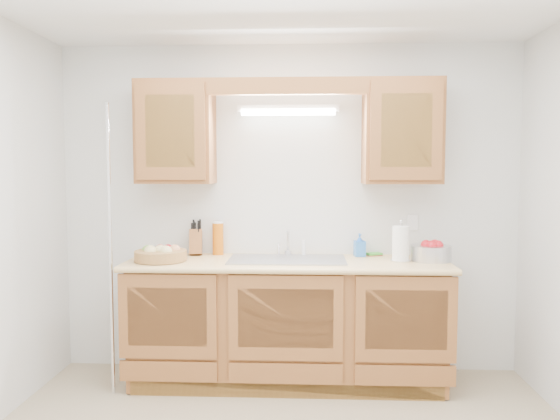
# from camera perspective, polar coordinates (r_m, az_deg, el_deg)

# --- Properties ---
(room) EXTENTS (3.52, 3.50, 2.50)m
(room) POSITION_cam_1_polar(r_m,az_deg,el_deg) (2.72, -0.07, -2.16)
(room) COLOR tan
(room) RESTS_ON ground
(base_cabinets) EXTENTS (2.20, 0.60, 0.86)m
(base_cabinets) POSITION_cam_1_polar(r_m,az_deg,el_deg) (4.06, 0.74, -11.68)
(base_cabinets) COLOR brown
(base_cabinets) RESTS_ON ground
(countertop) EXTENTS (2.30, 0.63, 0.04)m
(countertop) POSITION_cam_1_polar(r_m,az_deg,el_deg) (3.94, 0.74, -5.58)
(countertop) COLOR #D7B770
(countertop) RESTS_ON base_cabinets
(upper_cabinet_left) EXTENTS (0.55, 0.33, 0.75)m
(upper_cabinet_left) POSITION_cam_1_polar(r_m,az_deg,el_deg) (4.15, -10.81, 7.93)
(upper_cabinet_left) COLOR brown
(upper_cabinet_left) RESTS_ON room
(upper_cabinet_right) EXTENTS (0.55, 0.33, 0.75)m
(upper_cabinet_right) POSITION_cam_1_polar(r_m,az_deg,el_deg) (4.10, 12.61, 7.95)
(upper_cabinet_right) COLOR brown
(upper_cabinet_right) RESTS_ON room
(valance) EXTENTS (2.20, 0.05, 0.12)m
(valance) POSITION_cam_1_polar(r_m,az_deg,el_deg) (3.93, 0.76, 12.83)
(valance) COLOR brown
(valance) RESTS_ON room
(fluorescent_fixture) EXTENTS (0.76, 0.08, 0.08)m
(fluorescent_fixture) POSITION_cam_1_polar(r_m,az_deg,el_deg) (4.14, 0.87, 10.40)
(fluorescent_fixture) COLOR white
(fluorescent_fixture) RESTS_ON room
(sink) EXTENTS (0.84, 0.46, 0.36)m
(sink) POSITION_cam_1_polar(r_m,az_deg,el_deg) (3.97, 0.76, -6.27)
(sink) COLOR #9E9EA3
(sink) RESTS_ON countertop
(wire_shelf_pole) EXTENTS (0.03, 0.03, 2.00)m
(wire_shelf_pole) POSITION_cam_1_polar(r_m,az_deg,el_deg) (3.91, -17.31, -4.08)
(wire_shelf_pole) COLOR silver
(wire_shelf_pole) RESTS_ON ground
(outlet_plate) EXTENTS (0.08, 0.01, 0.12)m
(outlet_plate) POSITION_cam_1_polar(r_m,az_deg,el_deg) (4.29, 13.68, -1.27)
(outlet_plate) COLOR white
(outlet_plate) RESTS_ON room
(fruit_basket) EXTENTS (0.45, 0.45, 0.12)m
(fruit_basket) POSITION_cam_1_polar(r_m,az_deg,el_deg) (4.00, -12.36, -4.52)
(fruit_basket) COLOR #A47E42
(fruit_basket) RESTS_ON countertop
(knife_block) EXTENTS (0.12, 0.17, 0.28)m
(knife_block) POSITION_cam_1_polar(r_m,az_deg,el_deg) (4.24, -8.79, -3.28)
(knife_block) COLOR brown
(knife_block) RESTS_ON countertop
(orange_canister) EXTENTS (0.11, 0.11, 0.25)m
(orange_canister) POSITION_cam_1_polar(r_m,az_deg,el_deg) (4.22, -6.50, -2.93)
(orange_canister) COLOR #CD610B
(orange_canister) RESTS_ON countertop
(soap_bottle) EXTENTS (0.09, 0.09, 0.17)m
(soap_bottle) POSITION_cam_1_polar(r_m,az_deg,el_deg) (4.16, 8.32, -3.63)
(soap_bottle) COLOR blue
(soap_bottle) RESTS_ON countertop
(sponge) EXTENTS (0.13, 0.10, 0.02)m
(sponge) POSITION_cam_1_polar(r_m,az_deg,el_deg) (4.22, 9.80, -4.59)
(sponge) COLOR #CC333F
(sponge) RESTS_ON countertop
(paper_towel) EXTENTS (0.16, 0.16, 0.30)m
(paper_towel) POSITION_cam_1_polar(r_m,az_deg,el_deg) (3.98, 12.49, -3.49)
(paper_towel) COLOR silver
(paper_towel) RESTS_ON countertop
(apple_bowl) EXTENTS (0.37, 0.37, 0.15)m
(apple_bowl) POSITION_cam_1_polar(r_m,az_deg,el_deg) (4.06, 15.51, -4.22)
(apple_bowl) COLOR silver
(apple_bowl) RESTS_ON countertop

